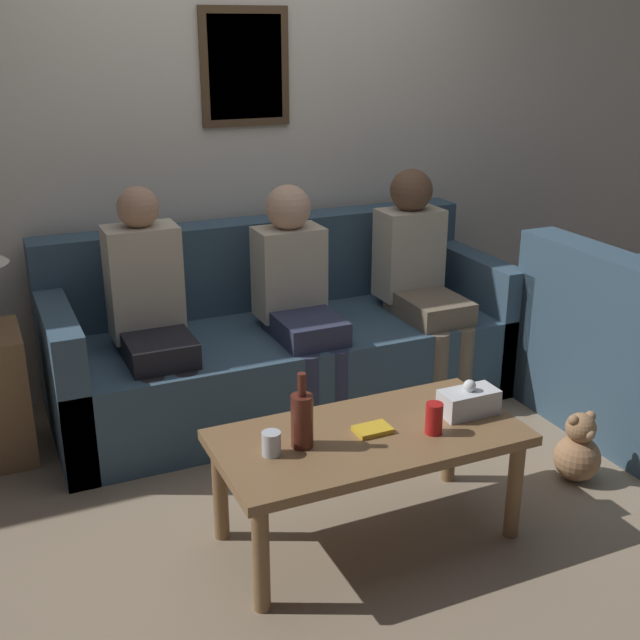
# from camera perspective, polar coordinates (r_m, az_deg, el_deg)

# --- Properties ---
(ground_plane) EXTENTS (16.00, 16.00, 0.00)m
(ground_plane) POSITION_cam_1_polar(r_m,az_deg,el_deg) (3.94, 0.25, -8.68)
(ground_plane) COLOR gray
(wall_back) EXTENTS (9.00, 0.08, 2.60)m
(wall_back) POSITION_cam_1_polar(r_m,az_deg,el_deg) (4.45, -5.36, 12.37)
(wall_back) COLOR silver
(wall_back) RESTS_ON ground_plane
(couch_main) EXTENTS (2.39, 0.93, 0.92)m
(couch_main) POSITION_cam_1_polar(r_m,az_deg,el_deg) (4.27, -2.81, -1.68)
(couch_main) COLOR #385166
(couch_main) RESTS_ON ground_plane
(coffee_table) EXTENTS (1.17, 0.58, 0.46)m
(coffee_table) POSITION_cam_1_polar(r_m,az_deg,el_deg) (3.09, 3.47, -9.03)
(coffee_table) COLOR olive
(coffee_table) RESTS_ON ground_plane
(wine_bottle) EXTENTS (0.08, 0.08, 0.29)m
(wine_bottle) POSITION_cam_1_polar(r_m,az_deg,el_deg) (2.92, -1.29, -7.05)
(wine_bottle) COLOR #562319
(wine_bottle) RESTS_ON coffee_table
(drinking_glass) EXTENTS (0.07, 0.07, 0.09)m
(drinking_glass) POSITION_cam_1_polar(r_m,az_deg,el_deg) (2.90, -3.48, -8.75)
(drinking_glass) COLOR silver
(drinking_glass) RESTS_ON coffee_table
(book_stack) EXTENTS (0.14, 0.10, 0.02)m
(book_stack) POSITION_cam_1_polar(r_m,az_deg,el_deg) (3.06, 3.76, -7.78)
(book_stack) COLOR gold
(book_stack) RESTS_ON coffee_table
(soda_can) EXTENTS (0.07, 0.07, 0.12)m
(soda_can) POSITION_cam_1_polar(r_m,az_deg,el_deg) (3.06, 8.11, -6.94)
(soda_can) COLOR red
(soda_can) RESTS_ON coffee_table
(tissue_box) EXTENTS (0.23, 0.12, 0.15)m
(tissue_box) POSITION_cam_1_polar(r_m,az_deg,el_deg) (3.23, 10.52, -5.71)
(tissue_box) COLOR silver
(tissue_box) RESTS_ON coffee_table
(person_left) EXTENTS (0.34, 0.57, 1.21)m
(person_left) POSITION_cam_1_polar(r_m,az_deg,el_deg) (3.84, -11.97, 0.79)
(person_left) COLOR black
(person_left) RESTS_ON ground_plane
(person_middle) EXTENTS (0.34, 0.60, 1.17)m
(person_middle) POSITION_cam_1_polar(r_m,az_deg,el_deg) (4.02, -1.60, 1.98)
(person_middle) COLOR #2D334C
(person_middle) RESTS_ON ground_plane
(person_right) EXTENTS (0.34, 0.63, 1.19)m
(person_right) POSITION_cam_1_polar(r_m,az_deg,el_deg) (4.34, 7.09, 3.36)
(person_right) COLOR #756651
(person_right) RESTS_ON ground_plane
(teddy_bear) EXTENTS (0.21, 0.21, 0.32)m
(teddy_bear) POSITION_cam_1_polar(r_m,az_deg,el_deg) (3.76, 17.88, -8.84)
(teddy_bear) COLOR #A87A51
(teddy_bear) RESTS_ON ground_plane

